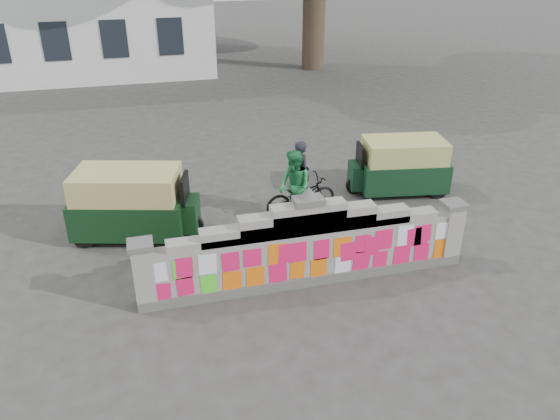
{
  "coord_description": "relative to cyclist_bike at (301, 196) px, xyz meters",
  "views": [
    {
      "loc": [
        -2.79,
        -8.41,
        6.03
      ],
      "look_at": [
        -0.27,
        1.0,
        1.1
      ],
      "focal_mm": 35.0,
      "sensor_mm": 36.0,
      "label": 1
    }
  ],
  "objects": [
    {
      "name": "ground",
      "position": [
        -0.73,
        -2.8,
        -0.47
      ],
      "size": [
        100.0,
        100.0,
        0.0
      ],
      "primitive_type": "plane",
      "color": "#383533",
      "rests_on": "ground"
    },
    {
      "name": "parapet_wall",
      "position": [
        -0.73,
        -2.81,
        0.28
      ],
      "size": [
        6.48,
        0.44,
        2.01
      ],
      "color": "#4C4C49",
      "rests_on": "ground"
    },
    {
      "name": "cyclist_bike",
      "position": [
        0.0,
        0.0,
        0.0
      ],
      "size": [
        1.86,
        0.89,
        0.94
      ],
      "primitive_type": "imported",
      "rotation": [
        0.0,
        0.0,
        1.72
      ],
      "color": "black",
      "rests_on": "ground"
    },
    {
      "name": "cyclist_rider",
      "position": [
        -0.0,
        0.0,
        0.33
      ],
      "size": [
        0.47,
        0.63,
        1.59
      ],
      "primitive_type": "imported",
      "rotation": [
        0.0,
        0.0,
        1.72
      ],
      "color": "black",
      "rests_on": "ground"
    },
    {
      "name": "pedestrian",
      "position": [
        -0.25,
        -0.3,
        0.39
      ],
      "size": [
        0.86,
        0.98,
        1.72
      ],
      "primitive_type": "imported",
      "rotation": [
        0.0,
        0.0,
        -1.29
      ],
      "color": "#238241",
      "rests_on": "ground"
    },
    {
      "name": "rickshaw_left",
      "position": [
        -3.87,
        -0.06,
        0.33
      ],
      "size": [
        2.88,
        1.89,
        1.55
      ],
      "rotation": [
        0.0,
        0.0,
        -0.27
      ],
      "color": "black",
      "rests_on": "ground"
    },
    {
      "name": "rickshaw_right",
      "position": [
        2.84,
        0.55,
        0.27
      ],
      "size": [
        2.63,
        1.53,
        1.42
      ],
      "rotation": [
        0.0,
        0.0,
        2.98
      ],
      "color": "#11331B",
      "rests_on": "ground"
    }
  ]
}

